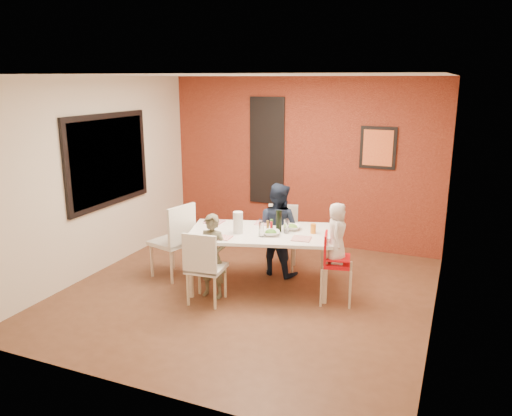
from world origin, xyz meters
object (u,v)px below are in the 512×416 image
at_px(child_far, 278,229).
at_px(wine_bottle, 279,221).
at_px(chair_near, 204,264).
at_px(chair_far, 282,234).
at_px(high_chair, 334,261).
at_px(toddler, 337,233).
at_px(chair_left, 176,237).
at_px(dining_table, 260,237).
at_px(child_near, 212,256).
at_px(paper_towel_roll, 238,223).

relative_size(child_far, wine_bottle, 4.66).
bearing_deg(child_far, chair_near, 80.55).
bearing_deg(chair_far, high_chair, -54.65).
bearing_deg(toddler, high_chair, 102.61).
bearing_deg(chair_left, wine_bottle, 115.03).
height_order(dining_table, wine_bottle, wine_bottle).
bearing_deg(child_far, chair_left, 39.92).
relative_size(child_near, toddler, 1.45).
bearing_deg(paper_towel_roll, dining_table, 35.52).
bearing_deg(dining_table, chair_left, -172.31).
bearing_deg(high_chair, paper_towel_roll, 82.18).
xyz_separation_m(child_far, wine_bottle, (0.17, -0.43, 0.25)).
bearing_deg(chair_far, chair_near, -119.93).
xyz_separation_m(chair_far, toddler, (0.98, -0.84, 0.37)).
height_order(chair_left, child_far, child_far).
xyz_separation_m(high_chair, paper_towel_roll, (-1.23, -0.08, 0.37)).
distance_m(dining_table, wine_bottle, 0.31).
distance_m(child_far, wine_bottle, 0.53).
relative_size(child_near, wine_bottle, 3.83).
relative_size(chair_far, chair_left, 0.88).
relative_size(chair_far, child_near, 0.86).
relative_size(chair_near, chair_left, 0.88).
xyz_separation_m(chair_near, chair_far, (0.45, 1.52, -0.00)).
distance_m(toddler, wine_bottle, 0.81).
distance_m(chair_near, toddler, 1.63).
height_order(chair_far, high_chair, chair_far).
relative_size(chair_left, child_far, 0.80).
bearing_deg(wine_bottle, toddler, -11.87).
relative_size(dining_table, chair_left, 1.95).
relative_size(chair_far, paper_towel_roll, 3.27).
xyz_separation_m(dining_table, paper_towel_roll, (-0.24, -0.17, 0.21)).
bearing_deg(chair_left, high_chair, 106.86).
distance_m(child_near, wine_bottle, 0.96).
relative_size(high_chair, paper_towel_roll, 3.14).
bearing_deg(toddler, chair_left, 82.30).
xyz_separation_m(chair_left, toddler, (2.18, 0.08, 0.30)).
distance_m(high_chair, paper_towel_roll, 1.29).
height_order(chair_near, chair_far, chair_near).
distance_m(high_chair, toddler, 0.36).
distance_m(toddler, paper_towel_roll, 1.25).
relative_size(chair_near, child_far, 0.71).
relative_size(chair_left, child_near, 0.98).
relative_size(child_near, child_far, 0.82).
height_order(dining_table, toddler, toddler).
bearing_deg(high_chair, child_far, 45.58).
bearing_deg(high_chair, child_near, 95.07).
relative_size(chair_near, toddler, 1.25).
distance_m(chair_left, paper_towel_roll, 0.99).
distance_m(chair_far, chair_left, 1.51).
relative_size(dining_table, wine_bottle, 7.27).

